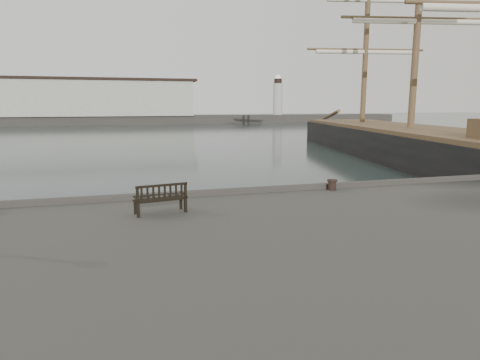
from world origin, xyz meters
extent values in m
plane|color=black|center=(0.00, 0.00, 0.00)|extent=(400.00, 400.00, 0.00)
cube|color=#383530|center=(0.00, 92.00, 1.00)|extent=(140.00, 8.00, 2.00)
cube|color=#B0AFA3|center=(-8.00, 92.00, 6.00)|extent=(46.00, 9.00, 8.00)
cube|color=black|center=(-8.00, 92.00, 10.30)|extent=(48.00, 9.50, 0.60)
cylinder|color=#B0AFA3|center=(38.00, 92.00, 6.00)|extent=(2.40, 2.40, 8.00)
sphere|color=silver|center=(38.00, 92.00, 11.40)|extent=(1.61, 1.61, 1.61)
cube|color=black|center=(-1.53, -2.16, 1.96)|extent=(1.53, 0.75, 0.04)
cube|color=black|center=(-1.49, -2.38, 2.18)|extent=(1.45, 0.31, 0.44)
cube|color=black|center=(-1.53, -2.16, 1.76)|extent=(1.43, 0.66, 0.40)
cylinder|color=black|center=(4.77, -0.50, 1.75)|extent=(0.44, 0.44, 0.39)
cube|color=black|center=(21.48, 17.09, 0.40)|extent=(15.61, 41.03, 4.02)
cube|color=brown|center=(21.48, 17.09, 2.56)|extent=(15.06, 40.17, 0.30)
cylinder|color=brown|center=(23.64, 28.14, 13.92)|extent=(0.56, 0.56, 23.02)
camera|label=1|loc=(-2.60, -14.17, 4.61)|focal=32.00mm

